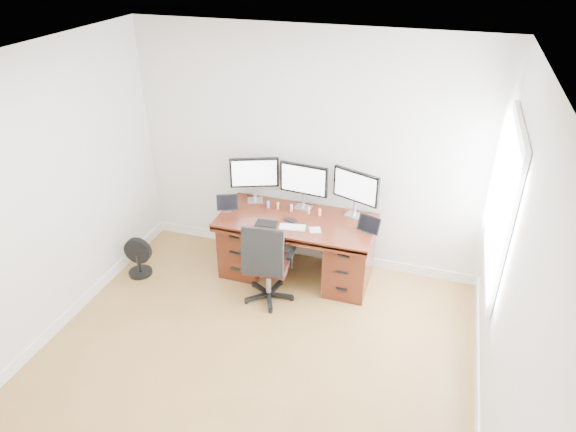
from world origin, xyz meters
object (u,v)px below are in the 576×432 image
(desk, at_px, (297,245))
(monitor_center, at_px, (304,181))
(floor_fan, at_px, (138,257))
(office_chair, at_px, (267,276))
(keyboard, at_px, (292,227))

(desk, height_order, monitor_center, monitor_center)
(monitor_center, bearing_deg, floor_fan, -150.10)
(monitor_center, bearing_deg, office_chair, -95.95)
(desk, xyz_separation_m, keyboard, (0.01, -0.22, 0.36))
(desk, height_order, keyboard, keyboard)
(floor_fan, xyz_separation_m, monitor_center, (1.73, 0.79, 0.86))
(desk, bearing_deg, office_chair, -106.10)
(office_chair, xyz_separation_m, keyboard, (0.17, 0.33, 0.44))
(office_chair, bearing_deg, monitor_center, 72.98)
(desk, distance_m, floor_fan, 1.82)
(floor_fan, distance_m, keyboard, 1.85)
(floor_fan, distance_m, monitor_center, 2.09)
(office_chair, height_order, keyboard, office_chair)
(desk, xyz_separation_m, floor_fan, (-1.73, -0.55, -0.18))
(desk, relative_size, keyboard, 6.16)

